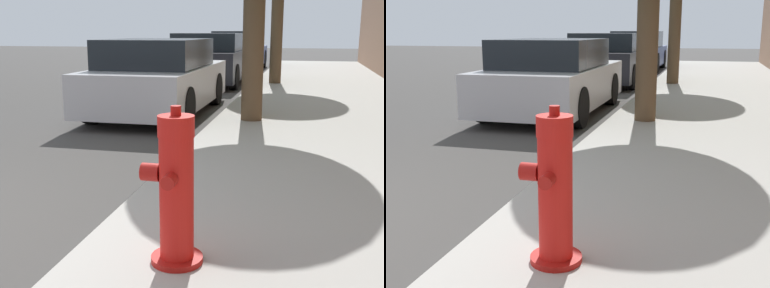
% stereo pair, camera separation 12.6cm
% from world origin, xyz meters
% --- Properties ---
extents(fire_hydrant, '(0.35, 0.37, 0.92)m').
position_xyz_m(fire_hydrant, '(2.38, 0.08, 0.55)').
color(fire_hydrant, '#A91511').
rests_on(fire_hydrant, sidewalk_slab).
extents(parked_car_near, '(1.73, 3.94, 1.30)m').
position_xyz_m(parked_car_near, '(0.53, 5.74, 0.63)').
color(parked_car_near, '#B7B7BC').
rests_on(parked_car_near, ground_plane).
extents(parked_car_mid, '(1.84, 3.90, 1.38)m').
position_xyz_m(parked_car_mid, '(0.48, 10.72, 0.67)').
color(parked_car_mid, black).
rests_on(parked_car_mid, ground_plane).
extents(parked_car_far, '(1.83, 4.02, 1.43)m').
position_xyz_m(parked_car_far, '(0.51, 15.95, 0.69)').
color(parked_car_far, navy).
rests_on(parked_car_far, ground_plane).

